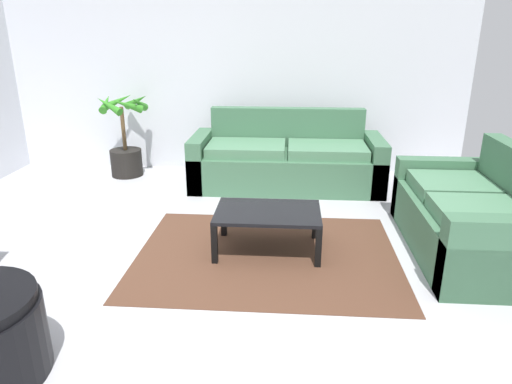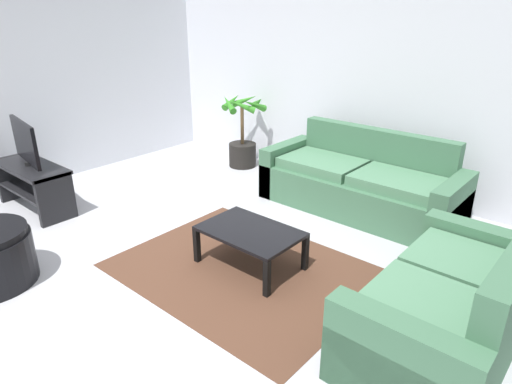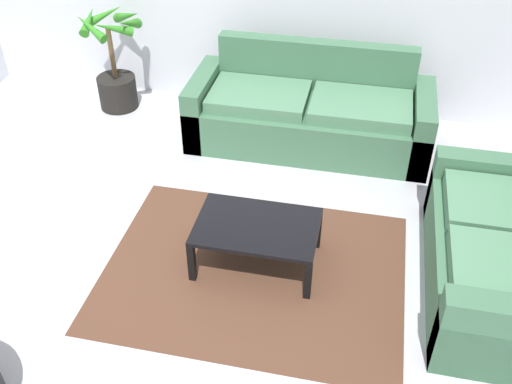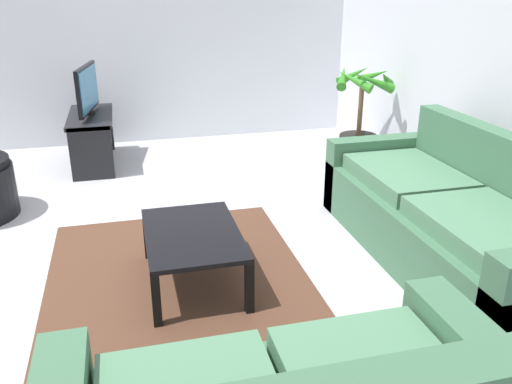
{
  "view_description": "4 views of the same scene",
  "coord_description": "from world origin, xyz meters",
  "views": [
    {
      "loc": [
        0.72,
        -3.09,
        1.81
      ],
      "look_at": [
        0.44,
        0.66,
        0.48
      ],
      "focal_mm": 32.19,
      "sensor_mm": 36.0,
      "label": 1
    },
    {
      "loc": [
        2.93,
        -2.16,
        2.21
      ],
      "look_at": [
        0.3,
        0.89,
        0.54
      ],
      "focal_mm": 31.52,
      "sensor_mm": 36.0,
      "label": 2
    },
    {
      "loc": [
        1.22,
        -2.61,
        3.11
      ],
      "look_at": [
        0.51,
        0.71,
        0.51
      ],
      "focal_mm": 41.05,
      "sensor_mm": 36.0,
      "label": 3
    },
    {
      "loc": [
        3.58,
        0.16,
        1.83
      ],
      "look_at": [
        0.67,
        0.9,
        0.65
      ],
      "focal_mm": 36.98,
      "sensor_mm": 36.0,
      "label": 4
    }
  ],
  "objects": [
    {
      "name": "couch_loveseat",
      "position": [
        2.28,
        0.62,
        0.3
      ],
      "size": [
        0.9,
        1.69,
        0.9
      ],
      "color": "#3F6B4C",
      "rests_on": "ground"
    },
    {
      "name": "couch_main",
      "position": [
        0.69,
        2.28,
        0.3
      ],
      "size": [
        2.26,
        0.9,
        0.9
      ],
      "color": "#3F6B4C",
      "rests_on": "ground"
    },
    {
      "name": "coffee_table",
      "position": [
        0.56,
        0.51,
        0.32
      ],
      "size": [
        0.89,
        0.59,
        0.37
      ],
      "color": "black",
      "rests_on": "ground"
    },
    {
      "name": "ground_plane",
      "position": [
        0.0,
        0.0,
        0.0
      ],
      "size": [
        6.6,
        6.6,
        0.0
      ],
      "primitive_type": "plane",
      "color": "#B2B2B7"
    },
    {
      "name": "area_rug",
      "position": [
        0.56,
        0.41,
        0.0
      ],
      "size": [
        2.2,
        1.7,
        0.01
      ],
      "primitive_type": "cube",
      "color": "#513323",
      "rests_on": "ground"
    },
    {
      "name": "potted_palm",
      "position": [
        -1.39,
        2.55,
        0.41
      ],
      "size": [
        0.66,
        0.69,
        1.08
      ],
      "color": "black",
      "rests_on": "ground"
    }
  ]
}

